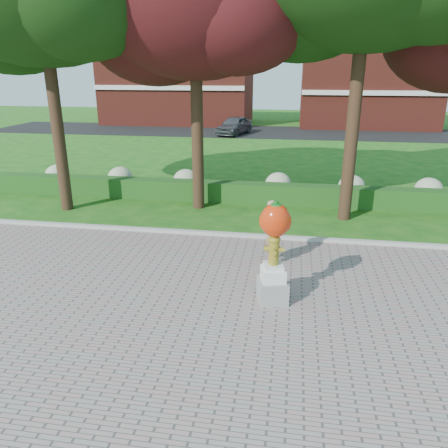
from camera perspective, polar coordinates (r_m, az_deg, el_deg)
name	(u,v)px	position (r m, az deg, el deg)	size (l,w,h in m)	color
ground	(225,280)	(11.37, 0.18, -7.27)	(100.00, 100.00, 0.00)	#155415
walkway	(190,383)	(8.06, -4.52, -19.95)	(40.00, 14.00, 0.04)	gray
curb	(240,236)	(14.06, 2.08, -1.52)	(40.00, 0.18, 0.15)	#ADADA5
lawn_hedge	(252,193)	(17.73, 3.70, 4.08)	(24.00, 0.70, 0.80)	#113E14
hydrangea_row	(268,184)	(18.62, 5.77, 5.25)	(20.10, 1.10, 0.99)	#B0BD90
street	(276,132)	(38.39, 6.82, 11.83)	(50.00, 8.00, 0.02)	black
building_left	(179,86)	(45.54, -5.90, 17.48)	(14.00, 8.00, 7.00)	maroon
building_right	(367,91)	(44.52, 18.14, 16.23)	(12.00, 8.00, 6.40)	maroon
tree_mid_left	(192,1)	(16.65, -4.17, 27.03)	(8.25, 7.04, 10.69)	black
hydrant_sculpture	(274,250)	(9.85, 6.56, -3.34)	(0.79, 0.79, 2.42)	gray
woman	(273,232)	(11.96, 6.42, -1.04)	(0.66, 0.43, 1.82)	#A2805C
parked_car	(234,125)	(36.65, 1.36, 12.77)	(1.74, 4.34, 1.48)	#404248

